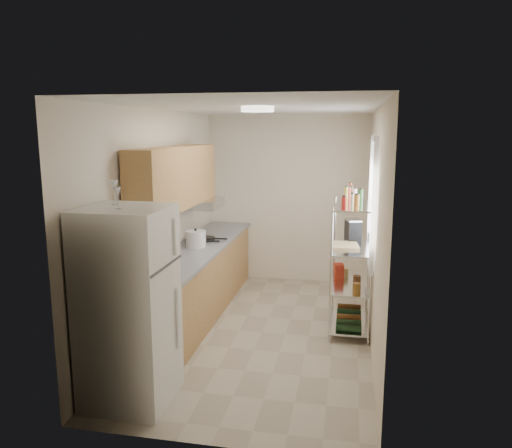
# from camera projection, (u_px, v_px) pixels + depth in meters

# --- Properties ---
(room) EXTENTS (2.52, 4.42, 2.62)m
(room) POSITION_uv_depth(u_px,v_px,m) (262.00, 225.00, 5.67)
(room) COLOR #ADA28C
(room) RESTS_ON ground
(counter_run) EXTENTS (0.63, 3.51, 0.90)m
(counter_run) POSITION_uv_depth(u_px,v_px,m) (198.00, 280.00, 6.42)
(counter_run) COLOR tan
(counter_run) RESTS_ON ground
(upper_cabinets) EXTENTS (0.33, 2.20, 0.72)m
(upper_cabinets) POSITION_uv_depth(u_px,v_px,m) (176.00, 177.00, 5.87)
(upper_cabinets) COLOR tan
(upper_cabinets) RESTS_ON room
(range_hood) EXTENTS (0.50, 0.60, 0.12)m
(range_hood) POSITION_uv_depth(u_px,v_px,m) (201.00, 203.00, 6.71)
(range_hood) COLOR #B7BABC
(range_hood) RESTS_ON room
(window) EXTENTS (0.06, 1.00, 1.46)m
(window) POSITION_uv_depth(u_px,v_px,m) (373.00, 202.00, 5.73)
(window) COLOR white
(window) RESTS_ON room
(bakers_rack) EXTENTS (0.45, 0.90, 1.73)m
(bakers_rack) POSITION_uv_depth(u_px,v_px,m) (352.00, 239.00, 5.80)
(bakers_rack) COLOR silver
(bakers_rack) RESTS_ON ground
(ceiling_dome) EXTENTS (0.34, 0.34, 0.05)m
(ceiling_dome) POSITION_uv_depth(u_px,v_px,m) (258.00, 109.00, 5.14)
(ceiling_dome) COLOR white
(ceiling_dome) RESTS_ON room
(refrigerator) EXTENTS (0.71, 0.71, 1.73)m
(refrigerator) POSITION_uv_depth(u_px,v_px,m) (129.00, 306.00, 4.30)
(refrigerator) COLOR silver
(refrigerator) RESTS_ON ground
(wine_glass_a) EXTENTS (0.06, 0.06, 0.18)m
(wine_glass_a) POSITION_uv_depth(u_px,v_px,m) (118.00, 198.00, 4.01)
(wine_glass_a) COLOR silver
(wine_glass_a) RESTS_ON refrigerator
(wine_glass_b) EXTENTS (0.08, 0.08, 0.21)m
(wine_glass_b) POSITION_uv_depth(u_px,v_px,m) (114.00, 193.00, 4.24)
(wine_glass_b) COLOR silver
(wine_glass_b) RESTS_ON refrigerator
(rice_cooker) EXTENTS (0.26, 0.26, 0.21)m
(rice_cooker) POSITION_uv_depth(u_px,v_px,m) (196.00, 239.00, 6.31)
(rice_cooker) COLOR silver
(rice_cooker) RESTS_ON counter_run
(frying_pan_large) EXTENTS (0.33, 0.33, 0.05)m
(frying_pan_large) POSITION_uv_depth(u_px,v_px,m) (196.00, 241.00, 6.53)
(frying_pan_large) COLOR black
(frying_pan_large) RESTS_ON counter_run
(frying_pan_small) EXTENTS (0.24, 0.24, 0.04)m
(frying_pan_small) POSITION_uv_depth(u_px,v_px,m) (207.00, 239.00, 6.70)
(frying_pan_small) COLOR black
(frying_pan_small) RESTS_ON counter_run
(cutting_board) EXTENTS (0.34, 0.42, 0.03)m
(cutting_board) POSITION_uv_depth(u_px,v_px,m) (345.00, 245.00, 5.86)
(cutting_board) COLOR tan
(cutting_board) RESTS_ON bakers_rack
(espresso_machine) EXTENTS (0.21, 0.27, 0.28)m
(espresso_machine) POSITION_uv_depth(u_px,v_px,m) (353.00, 230.00, 6.11)
(espresso_machine) COLOR black
(espresso_machine) RESTS_ON bakers_rack
(storage_bag) EXTENTS (0.13, 0.17, 0.17)m
(storage_bag) POSITION_uv_depth(u_px,v_px,m) (339.00, 271.00, 6.16)
(storage_bag) COLOR maroon
(storage_bag) RESTS_ON bakers_rack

